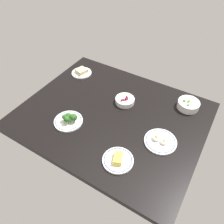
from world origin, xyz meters
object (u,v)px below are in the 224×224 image
plate_broccoli (69,120)px  bowl_peas (188,104)px  bowl_berries (125,100)px  plate_eggs (160,141)px  plate_sandwich (82,72)px  plate_cheese (118,160)px

plate_broccoli → bowl_peas: plate_broccoli is taller
bowl_berries → bowl_peas: 45.80cm
plate_eggs → plate_broccoli: size_ratio=1.05×
plate_eggs → bowl_peas: 40.17cm
bowl_berries → bowl_peas: bearing=-155.4°
plate_broccoli → bowl_berries: bearing=-121.7°
plate_eggs → bowl_berries: size_ratio=1.43×
bowl_peas → plate_sandwich: bowl_peas is taller
plate_eggs → plate_sandwich: plate_eggs is taller
bowl_berries → plate_cheese: 51.03cm
plate_cheese → plate_eggs: bearing=-121.4°
bowl_berries → plate_cheese: bowl_berries is taller
bowl_berries → plate_cheese: (-21.10, 46.45, -1.01)cm
plate_broccoli → plate_cheese: (-43.94, 9.39, -1.10)cm
bowl_peas → plate_cheese: bowl_peas is taller
plate_sandwich → plate_cheese: (-71.05, 59.81, -0.10)cm
plate_eggs → plate_cheese: size_ratio=1.12×
plate_broccoli → plate_sandwich: size_ratio=1.15×
plate_cheese → bowl_berries: bearing=-65.6°
plate_sandwich → plate_cheese: size_ratio=0.93×
plate_eggs → plate_broccoli: (59.62, 16.29, 1.30)cm
plate_broccoli → plate_sandwich: plate_broccoli is taller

